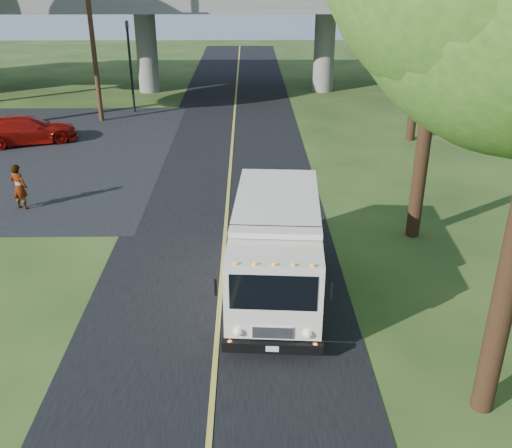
{
  "coord_description": "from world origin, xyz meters",
  "views": [
    {
      "loc": [
        0.77,
        -7.91,
        8.27
      ],
      "look_at": [
        0.99,
        6.47,
        1.6
      ],
      "focal_mm": 40.0,
      "sensor_mm": 36.0,
      "label": 1
    }
  ],
  "objects_px": {
    "utility_pole": "(92,36)",
    "traffic_signal": "(130,57)",
    "pedestrian": "(19,187)",
    "step_van": "(276,246)",
    "red_sedan": "(27,130)"
  },
  "relations": [
    {
      "from": "utility_pole",
      "to": "pedestrian",
      "type": "xyz_separation_m",
      "value": [
        0.02,
        -12.61,
        -3.74
      ]
    },
    {
      "from": "utility_pole",
      "to": "red_sedan",
      "type": "height_order",
      "value": "utility_pole"
    },
    {
      "from": "utility_pole",
      "to": "traffic_signal",
      "type": "bearing_deg",
      "value": 53.13
    },
    {
      "from": "utility_pole",
      "to": "red_sedan",
      "type": "relative_size",
      "value": 1.91
    },
    {
      "from": "utility_pole",
      "to": "pedestrian",
      "type": "bearing_deg",
      "value": -89.92
    },
    {
      "from": "traffic_signal",
      "to": "step_van",
      "type": "distance_m",
      "value": 21.89
    },
    {
      "from": "traffic_signal",
      "to": "utility_pole",
      "type": "bearing_deg",
      "value": -126.87
    },
    {
      "from": "pedestrian",
      "to": "step_van",
      "type": "bearing_deg",
      "value": 165.07
    },
    {
      "from": "step_van",
      "to": "red_sedan",
      "type": "xyz_separation_m",
      "value": [
        -11.62,
        14.18,
        -0.71
      ]
    },
    {
      "from": "traffic_signal",
      "to": "pedestrian",
      "type": "distance_m",
      "value": 14.87
    },
    {
      "from": "traffic_signal",
      "to": "pedestrian",
      "type": "relative_size",
      "value": 3.04
    },
    {
      "from": "traffic_signal",
      "to": "step_van",
      "type": "bearing_deg",
      "value": -69.88
    },
    {
      "from": "utility_pole",
      "to": "step_van",
      "type": "height_order",
      "value": "utility_pole"
    },
    {
      "from": "traffic_signal",
      "to": "step_van",
      "type": "height_order",
      "value": "traffic_signal"
    },
    {
      "from": "step_van",
      "to": "pedestrian",
      "type": "height_order",
      "value": "step_van"
    }
  ]
}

